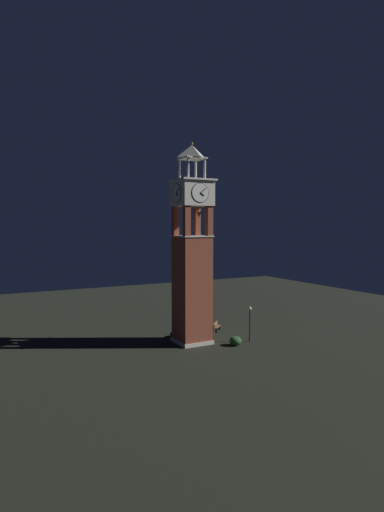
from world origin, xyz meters
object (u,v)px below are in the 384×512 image
object	(u,v)px
park_bench	(217,326)
trash_bin	(213,329)
lamp_post	(250,317)
clock_tower	(192,262)

from	to	relation	value
park_bench	trash_bin	xyz separation A→B (m)	(-0.41, 0.73, -0.08)
lamp_post	trash_bin	size ratio (longest dim) A/B	4.28
clock_tower	park_bench	size ratio (longest dim) A/B	13.00
park_bench	lamp_post	world-z (taller)	lamp_post
clock_tower	trash_bin	size ratio (longest dim) A/B	23.63
park_bench	clock_tower	bearing A→B (deg)	121.95
clock_tower	park_bench	distance (m)	8.96
clock_tower	park_bench	world-z (taller)	clock_tower
trash_bin	park_bench	bearing A→B (deg)	-60.41
lamp_post	trash_bin	bearing A→B (deg)	14.91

